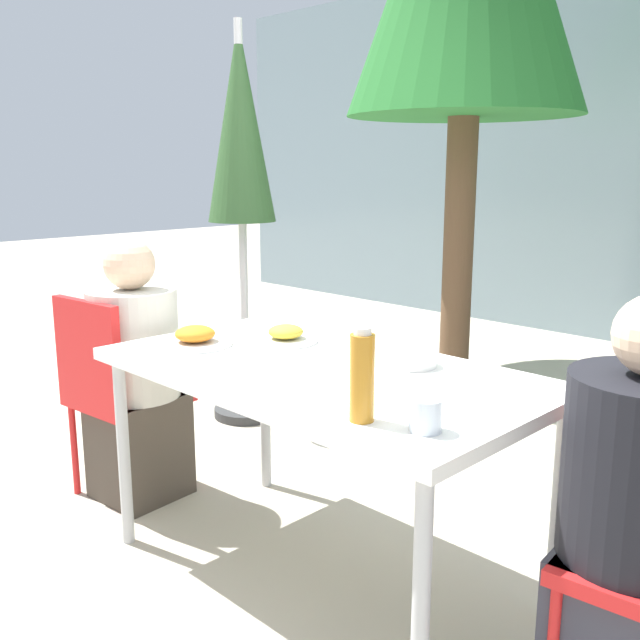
{
  "coord_description": "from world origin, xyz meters",
  "views": [
    {
      "loc": [
        1.54,
        -1.55,
        1.36
      ],
      "look_at": [
        0.0,
        0.0,
        0.89
      ],
      "focal_mm": 40.0,
      "sensor_mm": 36.0,
      "label": 1
    }
  ],
  "objects_px": {
    "chair_left": "(112,383)",
    "person_left": "(136,380)",
    "bottle": "(362,376)",
    "salad_bowl": "(412,359)",
    "drinking_cup": "(426,415)",
    "closed_umbrella": "(241,140)",
    "person_right": "(636,533)"
  },
  "relations": [
    {
      "from": "drinking_cup",
      "to": "salad_bowl",
      "type": "distance_m",
      "value": 0.57
    },
    {
      "from": "chair_left",
      "to": "salad_bowl",
      "type": "xyz_separation_m",
      "value": [
        1.23,
        0.38,
        0.27
      ]
    },
    {
      "from": "bottle",
      "to": "drinking_cup",
      "type": "distance_m",
      "value": 0.18
    },
    {
      "from": "chair_left",
      "to": "bottle",
      "type": "relative_size",
      "value": 3.58
    },
    {
      "from": "chair_left",
      "to": "closed_umbrella",
      "type": "height_order",
      "value": "closed_umbrella"
    },
    {
      "from": "person_left",
      "to": "closed_umbrella",
      "type": "relative_size",
      "value": 0.52
    },
    {
      "from": "person_left",
      "to": "drinking_cup",
      "type": "distance_m",
      "value": 1.59
    },
    {
      "from": "drinking_cup",
      "to": "person_left",
      "type": "bearing_deg",
      "value": 175.04
    },
    {
      "from": "bottle",
      "to": "closed_umbrella",
      "type": "bearing_deg",
      "value": 148.55
    },
    {
      "from": "person_right",
      "to": "salad_bowl",
      "type": "height_order",
      "value": "person_right"
    },
    {
      "from": "chair_left",
      "to": "drinking_cup",
      "type": "height_order",
      "value": "chair_left"
    },
    {
      "from": "drinking_cup",
      "to": "person_right",
      "type": "bearing_deg",
      "value": 39.53
    },
    {
      "from": "closed_umbrella",
      "to": "drinking_cup",
      "type": "bearing_deg",
      "value": -28.23
    },
    {
      "from": "closed_umbrella",
      "to": "drinking_cup",
      "type": "xyz_separation_m",
      "value": [
        2.01,
        -1.08,
        -0.72
      ]
    },
    {
      "from": "chair_left",
      "to": "person_left",
      "type": "height_order",
      "value": "person_left"
    },
    {
      "from": "chair_left",
      "to": "bottle",
      "type": "height_order",
      "value": "bottle"
    },
    {
      "from": "chair_left",
      "to": "person_left",
      "type": "bearing_deg",
      "value": 58.1
    },
    {
      "from": "chair_left",
      "to": "bottle",
      "type": "xyz_separation_m",
      "value": [
        1.45,
        -0.11,
        0.36
      ]
    },
    {
      "from": "person_left",
      "to": "closed_umbrella",
      "type": "bearing_deg",
      "value": 109.87
    },
    {
      "from": "chair_left",
      "to": "bottle",
      "type": "distance_m",
      "value": 1.49
    },
    {
      "from": "bottle",
      "to": "salad_bowl",
      "type": "height_order",
      "value": "bottle"
    },
    {
      "from": "person_left",
      "to": "bottle",
      "type": "relative_size",
      "value": 4.54
    },
    {
      "from": "person_left",
      "to": "person_right",
      "type": "height_order",
      "value": "person_left"
    },
    {
      "from": "person_right",
      "to": "bottle",
      "type": "height_order",
      "value": "person_right"
    },
    {
      "from": "chair_left",
      "to": "closed_umbrella",
      "type": "distance_m",
      "value": 1.49
    },
    {
      "from": "person_right",
      "to": "drinking_cup",
      "type": "height_order",
      "value": "person_right"
    },
    {
      "from": "person_left",
      "to": "salad_bowl",
      "type": "distance_m",
      "value": 1.25
    },
    {
      "from": "salad_bowl",
      "to": "closed_umbrella",
      "type": "bearing_deg",
      "value": 158.46
    },
    {
      "from": "chair_left",
      "to": "person_left",
      "type": "distance_m",
      "value": 0.09
    },
    {
      "from": "chair_left",
      "to": "person_right",
      "type": "bearing_deg",
      "value": 2.41
    },
    {
      "from": "chair_left",
      "to": "person_left",
      "type": "xyz_separation_m",
      "value": [
        0.04,
        0.08,
        0.0
      ]
    },
    {
      "from": "chair_left",
      "to": "person_right",
      "type": "relative_size",
      "value": 0.79
    }
  ]
}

